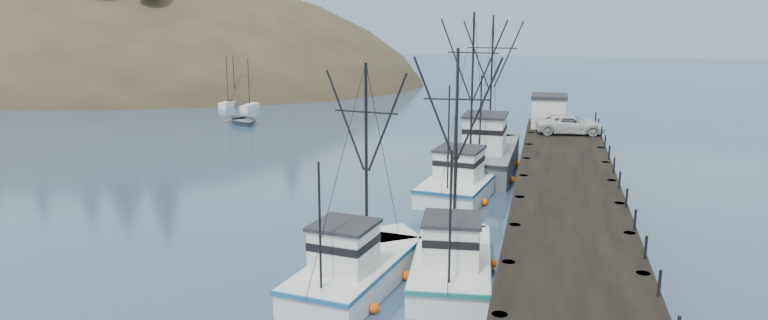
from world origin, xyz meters
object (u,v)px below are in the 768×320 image
pier_shed (549,111)px  pickup_truck (571,124)px  trawler_mid (358,267)px  motorboat (243,124)px  trawler_far (465,179)px  pier (567,183)px  work_vessel (487,154)px  trawler_near (452,260)px

pier_shed → pickup_truck: bearing=-57.7°
pickup_truck → trawler_mid: bearing=154.8°
motorboat → trawler_far: bearing=-78.1°
pier → pickup_truck: size_ratio=7.86×
work_vessel → pickup_truck: size_ratio=2.48×
pier → trawler_far: (-6.49, 2.78, -0.87)m
trawler_mid → pickup_truck: bearing=71.6°
pickup_truck → work_vessel: bearing=127.3°
trawler_near → trawler_far: bearing=94.7°
pier_shed → pickup_truck: pier_shed is taller
pier_shed → pickup_truck: (1.78, -2.82, -0.64)m
motorboat → work_vessel: bearing=-67.8°
work_vessel → pier_shed: (4.40, 8.82, 2.19)m
pier → trawler_near: 13.39m
pier → motorboat: bearing=143.4°
trawler_mid → motorboat: trawler_mid is taller
work_vessel → trawler_far: bearing=-97.5°
pier → trawler_mid: bearing=-123.0°
trawler_far → trawler_near: bearing=-85.3°
trawler_near → motorboat: 45.65m
pier → trawler_mid: (-9.21, -14.17, -0.87)m
pier_shed → pickup_truck: size_ratio=0.57×
work_vessel → pier_shed: size_ratio=4.34×
trawler_far → pickup_truck: trawler_far is taller
trawler_near → pier_shed: (4.01, 30.29, 2.60)m
trawler_near → work_vessel: work_vessel is taller
work_vessel → pier: bearing=-58.4°
pier → pickup_truck: pickup_truck is taller
pier → pier_shed: (-1.24, 18.00, 1.73)m
pickup_truck → motorboat: (-33.18, 9.05, -2.78)m
pier → pier_shed: size_ratio=13.75×
pier_shed → trawler_mid: bearing=-103.9°
work_vessel → trawler_mid: bearing=-98.7°
pickup_truck → motorboat: bearing=67.9°
pier → pier_shed: pier_shed is taller
pier_shed → work_vessel: bearing=-116.5°
pier → pickup_truck: 15.22m
work_vessel → trawler_near: bearing=-89.0°
trawler_mid → pier_shed: size_ratio=3.18×
trawler_near → work_vessel: size_ratio=0.77×
trawler_near → work_vessel: bearing=91.0°
trawler_near → trawler_mid: trawler_near is taller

